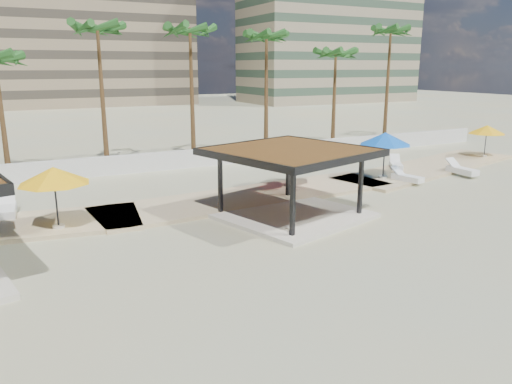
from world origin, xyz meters
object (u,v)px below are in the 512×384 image
(pavilion_central, at_px, (290,176))
(lounger_d, at_px, (396,165))
(lounger_b, at_px, (407,178))
(lounger_c, at_px, (462,170))
(umbrella_c, at_px, (289,146))
(lounger_a, at_px, (7,209))

(pavilion_central, distance_m, lounger_d, 12.77)
(lounger_b, bearing_deg, lounger_c, -102.11)
(pavilion_central, bearing_deg, lounger_b, -1.11)
(pavilion_central, distance_m, lounger_c, 14.09)
(pavilion_central, bearing_deg, umbrella_c, 43.96)
(umbrella_c, bearing_deg, pavilion_central, -120.18)
(pavilion_central, height_order, lounger_b, pavilion_central)
(lounger_b, bearing_deg, lounger_a, 69.20)
(lounger_d, bearing_deg, lounger_c, -107.20)
(lounger_a, xyz_separation_m, lounger_b, (20.65, -3.13, -0.02))
(umbrella_c, height_order, lounger_c, umbrella_c)
(lounger_b, relative_size, lounger_d, 1.00)
(umbrella_c, distance_m, lounger_a, 14.12)
(lounger_b, xyz_separation_m, lounger_d, (2.05, 3.14, 0.01))
(lounger_c, bearing_deg, lounger_d, 38.67)
(umbrella_c, bearing_deg, lounger_b, -16.77)
(lounger_a, bearing_deg, pavilion_central, -112.08)
(umbrella_c, relative_size, lounger_a, 1.43)
(lounger_a, bearing_deg, lounger_d, -85.80)
(umbrella_c, xyz_separation_m, lounger_c, (11.19, -2.02, -2.02))
(lounger_b, height_order, lounger_c, lounger_c)
(pavilion_central, height_order, lounger_a, pavilion_central)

